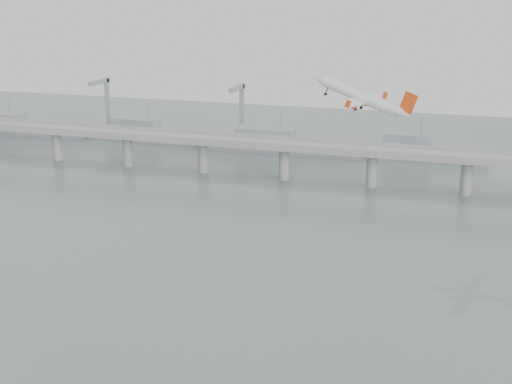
% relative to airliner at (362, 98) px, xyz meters
% --- Properties ---
extents(ground, '(900.00, 900.00, 0.00)m').
position_rel_airliner_xyz_m(ground, '(-29.09, -98.60, -64.41)').
color(ground, slate).
rests_on(ground, ground).
extents(bridge, '(800.00, 22.00, 23.90)m').
position_rel_airliner_xyz_m(bridge, '(-30.24, 101.40, -46.76)').
color(bridge, gray).
rests_on(bridge, ground).
extents(distant_fleet, '(453.00, 60.90, 40.00)m').
position_rel_airliner_xyz_m(distant_fleet, '(-184.45, 166.48, -58.19)').
color(distant_fleet, gray).
rests_on(distant_fleet, ground).
extents(airliner, '(43.04, 39.56, 16.32)m').
position_rel_airliner_xyz_m(airliner, '(0.00, 0.00, 0.00)').
color(airliner, silver).
rests_on(airliner, ground).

